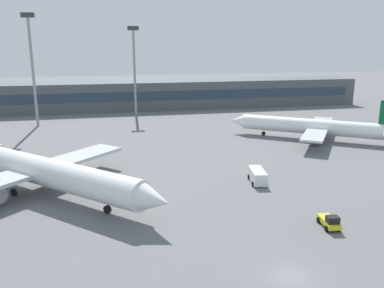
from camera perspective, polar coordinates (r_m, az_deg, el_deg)
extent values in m
plane|color=slate|center=(75.88, 0.77, -2.16)|extent=(400.00, 400.00, 0.00)
cube|color=#4C5156|center=(134.21, -5.00, 6.99)|extent=(137.78, 12.00, 9.00)
cube|color=#263847|center=(128.20, -4.67, 6.85)|extent=(130.89, 0.16, 2.80)
cylinder|color=white|center=(62.30, -21.07, -3.44)|extent=(30.49, 29.97, 4.08)
cone|color=white|center=(47.68, -5.46, -7.90)|extent=(5.92, 5.91, 3.88)
cube|color=silver|center=(63.23, -21.63, -3.55)|extent=(26.23, 26.64, 0.54)
cylinder|color=gray|center=(67.41, -17.12, -3.43)|extent=(3.96, 3.94, 2.15)
cylinder|color=black|center=(53.55, -11.94, -9.08)|extent=(1.07, 1.06, 1.07)
cylinder|color=black|center=(63.45, -24.02, -6.29)|extent=(1.07, 1.06, 1.07)
cylinder|color=black|center=(66.43, -20.04, -5.00)|extent=(1.07, 1.06, 1.07)
cylinder|color=white|center=(94.34, 16.99, 2.36)|extent=(28.78, 21.46, 3.45)
cone|color=white|center=(97.67, 6.52, 3.29)|extent=(4.98, 4.85, 3.27)
cube|color=silver|center=(94.31, 17.53, 2.15)|extent=(19.10, 24.83, 0.45)
cylinder|color=gray|center=(99.88, 17.79, 2.03)|extent=(3.42, 3.15, 1.81)
cylinder|color=gray|center=(89.28, 17.11, 0.68)|extent=(3.42, 3.15, 1.81)
cylinder|color=black|center=(96.62, 10.15, 1.50)|extent=(0.95, 0.82, 0.91)
cylinder|color=black|center=(97.01, 18.10, 1.06)|extent=(0.95, 0.82, 0.91)
cylinder|color=black|center=(92.42, 17.83, 0.45)|extent=(0.95, 0.82, 0.91)
cube|color=yellow|center=(51.48, 18.90, -10.43)|extent=(1.92, 3.75, 0.60)
cube|color=black|center=(50.48, 19.37, -10.16)|extent=(1.52, 1.26, 0.90)
cylinder|color=black|center=(50.31, 18.59, -11.37)|extent=(0.33, 0.72, 0.70)
cylinder|color=black|center=(50.94, 20.23, -11.19)|extent=(0.33, 0.72, 0.70)
cylinder|color=black|center=(52.30, 17.54, -10.27)|extent=(0.33, 0.72, 0.70)
cylinder|color=black|center=(52.90, 19.13, -10.12)|extent=(0.33, 0.72, 0.70)
cube|color=white|center=(63.94, 9.30, -4.47)|extent=(2.79, 5.45, 1.90)
cube|color=#1E2633|center=(61.93, 9.70, -4.63)|extent=(1.90, 0.46, 0.70)
cylinder|color=black|center=(62.41, 8.67, -5.65)|extent=(0.40, 0.79, 0.76)
cylinder|color=black|center=(62.85, 10.50, -5.59)|extent=(0.40, 0.79, 0.76)
cylinder|color=black|center=(65.56, 8.09, -4.64)|extent=(0.40, 0.79, 0.76)
cylinder|color=black|center=(65.97, 9.83, -4.59)|extent=(0.40, 0.79, 0.76)
cylinder|color=gray|center=(111.62, -21.66, 9.31)|extent=(0.70, 0.70, 27.38)
cube|color=#333338|center=(111.53, -22.36, 16.62)|extent=(3.20, 0.80, 1.20)
cylinder|color=gray|center=(120.79, -8.16, 9.84)|extent=(0.70, 0.70, 24.73)
cube|color=#333338|center=(120.50, -8.39, 15.99)|extent=(3.20, 0.80, 1.20)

